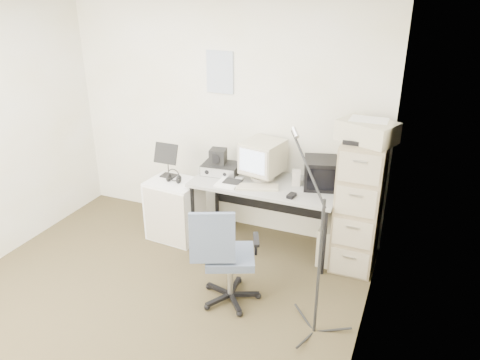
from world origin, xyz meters
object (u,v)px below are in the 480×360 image
at_px(filing_cabinet, 359,204).
at_px(office_chair, 230,255).
at_px(side_cart, 175,209).
at_px(desk, 265,214).

xyz_separation_m(filing_cabinet, office_chair, (-0.92, -1.03, -0.18)).
bearing_deg(side_cart, desk, 16.62).
xyz_separation_m(office_chair, side_cart, (-1.00, 0.80, -0.13)).
bearing_deg(side_cart, office_chair, -33.86).
bearing_deg(desk, office_chair, -88.12).
height_order(office_chair, side_cart, office_chair).
height_order(filing_cabinet, side_cart, filing_cabinet).
distance_m(filing_cabinet, desk, 0.99).
relative_size(filing_cabinet, office_chair, 1.40).
distance_m(desk, side_cart, 0.99).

